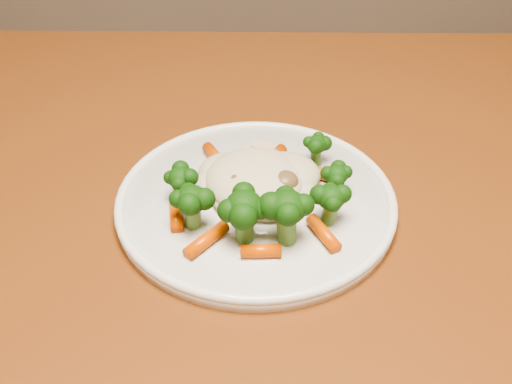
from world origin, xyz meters
TOP-DOWN VIEW (x-y plane):
  - dining_table at (0.03, -0.24)m, footprint 1.16×0.80m
  - plate at (0.09, -0.27)m, footprint 0.27×0.27m
  - meal at (0.09, -0.28)m, footprint 0.18×0.17m

SIDE VIEW (x-z plane):
  - dining_table at x=0.03m, z-range 0.27..1.02m
  - plate at x=0.09m, z-range 0.75..0.76m
  - meal at x=0.09m, z-range 0.76..0.81m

